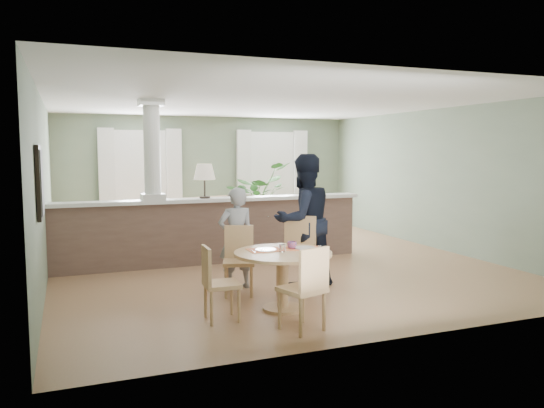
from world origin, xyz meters
name	(u,v)px	position (x,y,z in m)	size (l,w,h in m)	color
ground	(268,261)	(0.00, 0.00, 0.00)	(8.00, 8.00, 0.00)	#A77B58
room_shell	(254,155)	(-0.03, 0.63, 1.81)	(7.02, 8.02, 2.71)	gray
pony_wall	(209,222)	(-0.99, 0.20, 0.71)	(5.32, 0.38, 2.70)	brown
sofa	(213,221)	(-0.42, 2.07, 0.47)	(3.20, 1.25, 0.93)	brown
houseplant	(257,198)	(0.85, 2.95, 0.82)	(1.47, 1.27, 1.63)	#306026
dining_table	(283,263)	(-0.82, -2.66, 0.56)	(1.16, 1.16, 0.80)	tan
chair_far_boy	(239,257)	(-1.09, -1.78, 0.50)	(0.52, 0.52, 0.90)	tan
chair_far_man	(297,250)	(-0.33, -1.98, 0.56)	(0.65, 0.65, 1.02)	tan
chair_near	(307,285)	(-0.89, -3.48, 0.50)	(0.52, 0.52, 0.91)	tan
chair_side	(216,280)	(-1.68, -2.78, 0.47)	(0.40, 0.40, 0.85)	tan
child_person	(236,238)	(-1.04, -1.51, 0.70)	(0.51, 0.34, 1.40)	gray
man_person	(304,220)	(-0.11, -1.69, 0.93)	(0.90, 0.70, 1.85)	black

